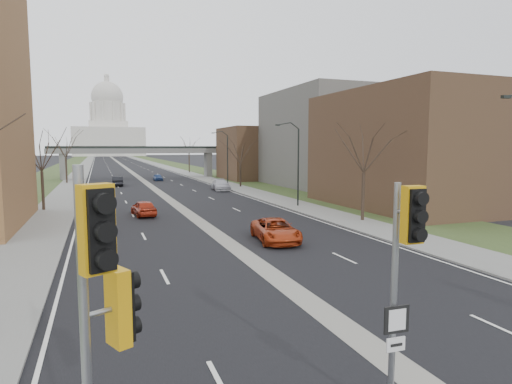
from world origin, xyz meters
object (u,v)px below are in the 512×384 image
signal_pole_left (103,295)px  car_left_far (118,181)px  signal_pole_median (404,260)px  car_left_near (144,208)px  car_right_near (276,230)px  car_right_mid (221,185)px  car_right_far (158,177)px

signal_pole_left → car_left_far: bearing=62.8°
signal_pole_left → car_left_far: signal_pole_left is taller
signal_pole_median → car_left_near: signal_pole_median is taller
signal_pole_median → car_left_near: (-2.36, 32.39, -3.08)m
signal_pole_median → car_right_near: size_ratio=1.02×
signal_pole_median → car_right_mid: size_ratio=1.00×
signal_pole_left → car_right_near: bearing=35.2°
car_left_far → car_right_far: bearing=-128.2°
car_right_near → signal_pole_median: bearing=-97.1°
car_right_near → car_right_far: bearing=98.0°
car_right_near → car_right_mid: (5.64, 33.77, 0.05)m
signal_pole_left → car_left_near: size_ratio=1.39×
car_left_near → car_left_far: 32.74m
signal_pole_left → car_left_far: size_ratio=1.27×
car_right_mid → car_right_far: car_right_mid is taller
signal_pole_median → car_right_far: (4.31, 73.98, -3.19)m
car_left_near → car_right_far: car_left_near is taller
car_right_near → signal_pole_left: bearing=-112.6°
signal_pole_left → car_right_near: size_ratio=1.11×
car_right_mid → car_right_far: size_ratio=1.48×
car_left_far → car_right_mid: bearing=138.9°
car_left_near → car_right_near: (7.17, -13.93, 0.01)m
signal_pole_left → car_left_near: (3.74, 32.75, -3.18)m
signal_pole_median → car_left_near: size_ratio=1.28×
signal_pole_median → car_right_near: bearing=77.8°
car_left_far → car_right_far: car_left_far is taller
car_left_far → car_right_near: car_left_far is taller
car_right_near → car_right_far: (-0.51, 55.52, -0.12)m
car_right_far → car_left_far: bearing=-131.5°
car_left_far → car_left_near: bearing=93.7°
signal_pole_median → car_right_mid: 53.36m
car_left_far → car_right_far: size_ratio=1.28×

